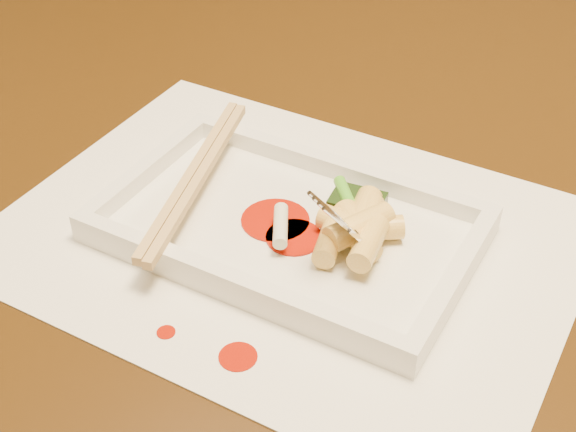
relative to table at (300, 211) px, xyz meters
The scene contains 25 objects.
table is the anchor object (origin of this frame).
placemat 0.19m from the table, 64.54° to the right, with size 0.40×0.30×0.00m, color white.
sauce_splatter_a 0.30m from the table, 69.15° to the right, with size 0.02×0.02×0.00m, color #AB1605.
sauce_splatter_b 0.29m from the table, 79.52° to the right, with size 0.01×0.01×0.00m, color #AB1605.
plate_base 0.19m from the table, 64.54° to the right, with size 0.26×0.16×0.01m, color white.
plate_rim_far 0.15m from the table, 45.78° to the right, with size 0.26×0.01×0.01m, color white.
plate_rim_near 0.26m from the table, 72.51° to the right, with size 0.26×0.01×0.01m, color white.
plate_rim_left 0.19m from the table, 110.80° to the right, with size 0.01×0.14×0.01m, color white.
plate_rim_right 0.27m from the table, 36.90° to the right, with size 0.01×0.14×0.01m, color white.
veg_piece 0.19m from the table, 45.25° to the right, with size 0.04×0.03×0.01m, color black.
scallion_white 0.21m from the table, 65.93° to the right, with size 0.01×0.01×0.04m, color #EAEACC.
scallion_green 0.21m from the table, 48.38° to the right, with size 0.01×0.01×0.09m, color #3FA11A.
chopstick_a 0.19m from the table, 95.14° to the right, with size 0.01×0.20×0.01m, color tan.
chopstick_b 0.19m from the table, 91.99° to the right, with size 0.01×0.20×0.01m, color tan.
fork 0.26m from the table, 42.40° to the right, with size 0.09×0.10×0.14m, color silver, non-canonical shape.
sauce_blob_0 0.19m from the table, 68.10° to the right, with size 0.05×0.05×0.00m, color #AB1605.
sauce_blob_1 0.21m from the table, 62.84° to the right, with size 0.04×0.04×0.00m, color #AB1605.
rice_cake_0 0.22m from the table, 49.07° to the right, with size 0.02×0.02×0.05m, color #F9DC74.
rice_cake_1 0.22m from the table, 46.26° to the right, with size 0.02×0.02×0.05m, color #F9DC74.
rice_cake_2 0.24m from the table, 48.45° to the right, with size 0.02×0.02×0.04m, color #F9DC74.
rice_cake_3 0.22m from the table, 55.00° to the right, with size 0.02×0.02×0.05m, color #F9DC74.
rice_cake_4 0.21m from the table, 46.42° to the right, with size 0.02×0.02×0.05m, color #F9DC74.
rice_cake_5 0.22m from the table, 48.90° to the right, with size 0.02×0.02×0.05m, color #F9DC74.
rice_cake_6 0.21m from the table, 45.33° to the right, with size 0.02×0.02×0.04m, color #F9DC74.
rice_cake_7 0.21m from the table, 50.15° to the right, with size 0.02×0.02×0.05m, color #F9DC74.
Camera 1 is at (0.29, -0.53, 1.12)m, focal length 50.00 mm.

